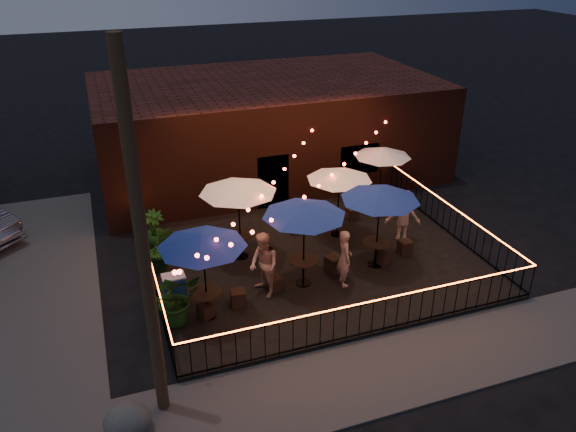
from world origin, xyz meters
The scene contains 35 objects.
ground centered at (0.00, 0.00, 0.00)m, with size 110.00×110.00×0.00m, color black.
patio centered at (0.00, 2.00, 0.07)m, with size 10.00×8.00×0.15m, color black.
sidewalk centered at (0.00, -3.25, 0.03)m, with size 18.00×2.50×0.05m, color #4A4644.
brick_building centered at (1.00, 9.99, 2.00)m, with size 14.00×8.00×4.00m.
utility_pole centered at (-5.40, -2.60, 4.00)m, with size 0.26×0.26×8.00m, color #3D2919.
fence_front centered at (0.00, -2.00, 0.66)m, with size 10.00×0.04×1.04m.
fence_left centered at (-5.00, 2.00, 0.66)m, with size 0.04×8.00×1.04m.
fence_right centered at (5.00, 2.00, 0.66)m, with size 0.04×8.00×1.04m.
festoon_lights centered at (-1.01, 1.70, 2.52)m, with size 10.02×8.72×1.32m.
cafe_table_0 centered at (-3.80, 0.16, 2.47)m, with size 2.88×2.88×2.54m.
cafe_table_1 centered at (-2.13, 2.90, 2.55)m, with size 2.58×2.58×2.63m.
cafe_table_2 centered at (-0.81, 0.78, 2.54)m, with size 2.70×2.70×2.62m.
cafe_table_3 centered at (1.36, 3.21, 2.34)m, with size 2.50×2.50×2.40m.
cafe_table_4 centered at (1.67, 1.01, 2.54)m, with size 2.64×2.64×2.61m.
cafe_table_5 centered at (3.80, 4.80, 2.26)m, with size 2.44×2.44×2.31m.
bistro_chair_0 centered at (-3.85, 0.11, 0.36)m, with size 0.36×0.36×0.43m, color black.
bistro_chair_1 centered at (-2.89, 0.37, 0.38)m, with size 0.39×0.39×0.47m, color black.
bistro_chair_2 centered at (-4.21, 3.55, 0.40)m, with size 0.43×0.43×0.50m, color black.
bistro_chair_3 centered at (-3.04, 3.97, 0.39)m, with size 0.40×0.40×0.47m, color black.
bistro_chair_4 centered at (-1.70, 0.77, 0.35)m, with size 0.34×0.34×0.40m, color black.
bistro_chair_5 centered at (0.30, 1.09, 0.41)m, with size 0.43×0.43×0.51m, color black.
bistro_chair_6 centered at (0.03, 3.87, 0.38)m, with size 0.39×0.39×0.46m, color black.
bistro_chair_7 centered at (0.55, 3.85, 0.40)m, with size 0.43×0.43×0.50m, color black.
bistro_chair_8 centered at (1.93, 0.99, 0.38)m, with size 0.38×0.38×0.46m, color black.
bistro_chair_9 centered at (2.89, 1.32, 0.38)m, with size 0.39×0.39×0.46m, color black.
bistro_chair_10 centered at (2.34, 4.09, 0.37)m, with size 0.37×0.37×0.44m, color black.
bistro_chair_11 centered at (3.79, 4.21, 0.39)m, with size 0.41×0.41×0.49m, color black.
patron_a centered at (0.30, 0.38, 1.03)m, with size 0.64×0.42×1.75m, color #DAA896.
patron_b centered at (-2.04, 0.65, 1.11)m, with size 0.94×0.73×1.93m, color tan.
patron_c centered at (3.24, 2.15, 1.05)m, with size 1.16×0.67×1.80m, color beige.
potted_shrub_a centered at (-4.60, 0.24, 0.87)m, with size 1.29×1.12×1.43m, color #18360F.
potted_shrub_b centered at (-4.60, 2.92, 0.88)m, with size 0.80×0.65×1.46m, color #12380C.
potted_shrub_c centered at (-4.60, 4.45, 0.78)m, with size 0.71×0.71×1.26m, color #0E3E0C.
cooler centered at (-4.50, 1.17, 0.57)m, with size 0.64×0.46×0.83m.
boulder centered at (-6.19, -3.10, 0.37)m, with size 0.94×0.80×0.73m, color #464641.
Camera 1 is at (-5.89, -12.16, 9.36)m, focal length 35.00 mm.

